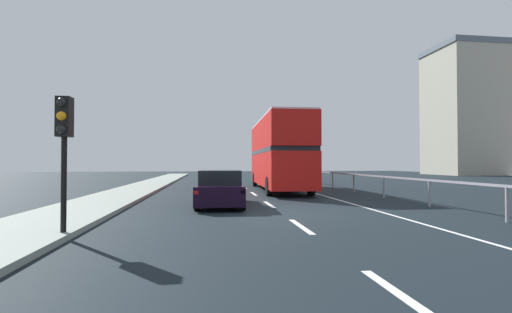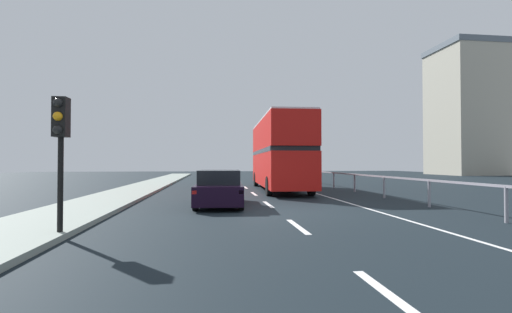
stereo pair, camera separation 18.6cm
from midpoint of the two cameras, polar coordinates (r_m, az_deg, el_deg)
ground_plane at (r=12.41m, az=3.23°, el=-9.11°), size 74.76×120.00×0.10m
near_sidewalk_kerb at (r=12.97m, az=-28.17°, el=-8.09°), size 2.76×80.00×0.14m
lane_paint_markings at (r=20.84m, az=4.88°, el=-5.71°), size 3.58×46.00×0.01m
bridge_side_railing at (r=22.65m, az=13.77°, el=-3.13°), size 0.10×42.00×1.06m
distant_building_block at (r=62.15m, az=34.18°, el=6.21°), size 18.06×8.47×18.73m
double_decker_bus_red at (r=21.60m, az=3.45°, el=0.63°), size 2.78×10.58×4.35m
hatchback_car_near at (r=13.81m, az=-6.22°, el=-5.25°), size 1.97×4.31×1.41m
traffic_signal_pole at (r=8.93m, az=-29.52°, el=3.71°), size 0.30×0.42×3.03m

